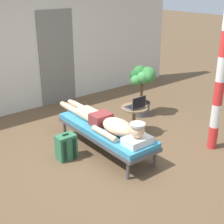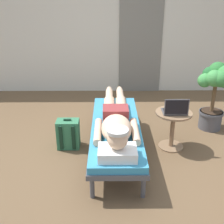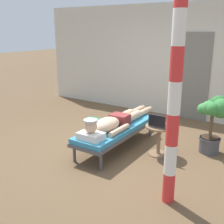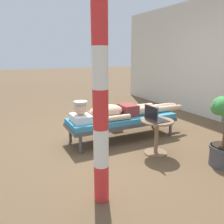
# 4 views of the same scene
# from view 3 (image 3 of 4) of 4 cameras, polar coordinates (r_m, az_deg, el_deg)

# --- Properties ---
(ground_plane) EXTENTS (40.00, 40.00, 0.00)m
(ground_plane) POSITION_cam_3_polar(r_m,az_deg,el_deg) (5.10, 0.17, -7.68)
(ground_plane) COLOR brown
(house_wall_back) EXTENTS (7.60, 0.20, 2.70)m
(house_wall_back) POSITION_cam_3_polar(r_m,az_deg,el_deg) (7.07, 12.29, 10.17)
(house_wall_back) COLOR beige
(house_wall_back) RESTS_ON ground
(house_door_panel) EXTENTS (0.84, 0.03, 2.04)m
(house_door_panel) POSITION_cam_3_polar(r_m,az_deg,el_deg) (6.83, 15.98, 6.91)
(house_door_panel) COLOR slate
(house_door_panel) RESTS_ON ground
(lounge_chair) EXTENTS (0.63, 1.92, 0.42)m
(lounge_chair) POSITION_cam_3_polar(r_m,az_deg,el_deg) (5.06, 0.91, -3.67)
(lounge_chair) COLOR #4C4C51
(lounge_chair) RESTS_ON ground
(person_reclining) EXTENTS (0.53, 2.17, 0.33)m
(person_reclining) POSITION_cam_3_polar(r_m,az_deg,el_deg) (4.94, 0.42, -2.05)
(person_reclining) COLOR white
(person_reclining) RESTS_ON lounge_chair
(side_table) EXTENTS (0.48, 0.48, 0.52)m
(side_table) POSITION_cam_3_polar(r_m,az_deg,el_deg) (4.85, 9.60, -4.68)
(side_table) COLOR #8C6B4C
(side_table) RESTS_ON ground
(laptop) EXTENTS (0.31, 0.24, 0.23)m
(laptop) POSITION_cam_3_polar(r_m,az_deg,el_deg) (4.73, 9.48, -2.33)
(laptop) COLOR #4C4C51
(laptop) RESTS_ON side_table
(backpack) EXTENTS (0.30, 0.26, 0.42)m
(backpack) POSITION_cam_3_polar(r_m,az_deg,el_deg) (5.59, -3.70, -3.32)
(backpack) COLOR #33724C
(backpack) RESTS_ON ground
(potted_plant) EXTENTS (0.57, 0.50, 1.01)m
(potted_plant) POSITION_cam_3_polar(r_m,az_deg,el_deg) (5.07, 20.14, -1.00)
(potted_plant) COLOR #4C4C51
(potted_plant) RESTS_ON ground
(porch_post) EXTENTS (0.15, 0.15, 2.70)m
(porch_post) POSITION_cam_3_polar(r_m,az_deg,el_deg) (3.25, 12.67, 2.83)
(porch_post) COLOR red
(porch_post) RESTS_ON ground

